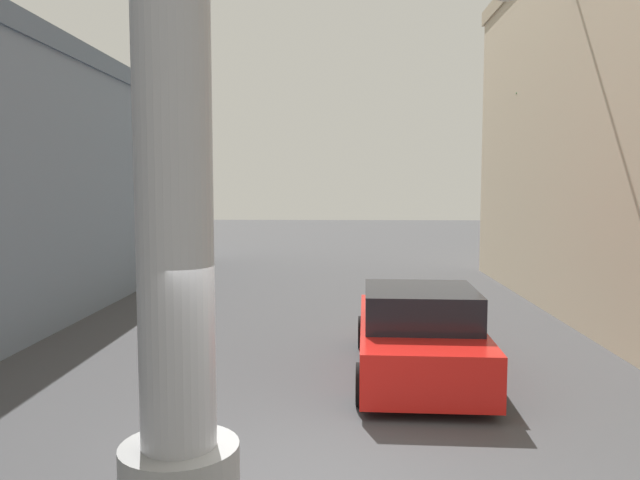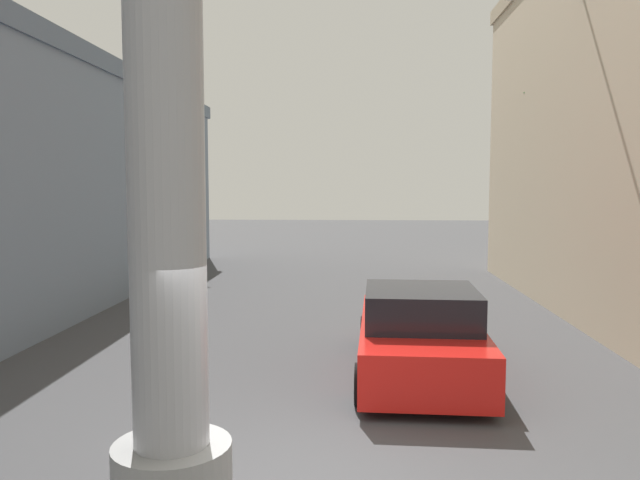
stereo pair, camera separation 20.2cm
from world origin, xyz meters
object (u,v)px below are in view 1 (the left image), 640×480
object	(u,v)px
car_lead	(418,335)
street_lamp	(580,124)
pedestrian_far_left	(152,254)
palm_tree_mid_right	(553,143)
palm_tree_far_left	(162,159)

from	to	relation	value
car_lead	street_lamp	bearing A→B (deg)	45.46
pedestrian_far_left	street_lamp	bearing A→B (deg)	-23.59
car_lead	pedestrian_far_left	world-z (taller)	pedestrian_far_left
palm_tree_mid_right	palm_tree_far_left	size ratio (longest dim) A/B	0.89
palm_tree_mid_right	pedestrian_far_left	world-z (taller)	palm_tree_mid_right
street_lamp	palm_tree_mid_right	distance (m)	4.43
street_lamp	palm_tree_mid_right	xyz separation A→B (m)	(0.85, 4.34, -0.15)
car_lead	palm_tree_far_left	xyz separation A→B (m)	(-8.49, 14.09, 3.63)
palm_tree_far_left	pedestrian_far_left	distance (m)	5.78
palm_tree_far_left	pedestrian_far_left	xyz separation A→B (m)	(0.95, -4.67, -3.28)
car_lead	palm_tree_mid_right	distance (m)	10.73
palm_tree_far_left	palm_tree_mid_right	bearing A→B (deg)	-21.92
street_lamp	palm_tree_mid_right	bearing A→B (deg)	78.93
palm_tree_mid_right	pedestrian_far_left	distance (m)	13.11
street_lamp	palm_tree_mid_right	world-z (taller)	street_lamp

